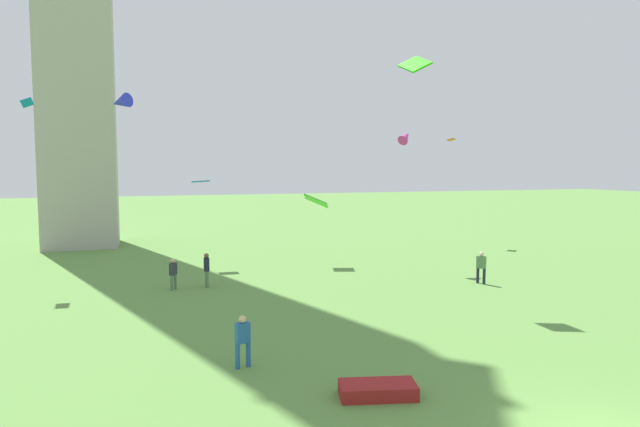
# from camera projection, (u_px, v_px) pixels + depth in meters

# --- Properties ---
(person_0) EXTENTS (0.30, 0.57, 1.83)m
(person_0) POSITION_uv_depth(u_px,v_px,m) (207.00, 268.00, 29.05)
(person_0) COLOR #51754C
(person_0) RESTS_ON ground_plane
(person_1) EXTENTS (0.43, 0.53, 1.79)m
(person_1) POSITION_uv_depth(u_px,v_px,m) (481.00, 266.00, 29.89)
(person_1) COLOR #1E2333
(person_1) RESTS_ON ground_plane
(person_2) EXTENTS (0.52, 0.35, 1.71)m
(person_2) POSITION_uv_depth(u_px,v_px,m) (243.00, 338.00, 17.29)
(person_2) COLOR #235693
(person_2) RESTS_ON ground_plane
(person_3) EXTENTS (0.45, 0.50, 1.67)m
(person_3) POSITION_uv_depth(u_px,v_px,m) (173.00, 272.00, 28.37)
(person_3) COLOR #51754C
(person_3) RESTS_ON ground_plane
(kite_flying_0) EXTENTS (1.03, 0.99, 0.26)m
(kite_flying_0) POSITION_uv_depth(u_px,v_px,m) (451.00, 140.00, 45.91)
(kite_flying_0) COLOR #D9590B
(kite_flying_1) EXTENTS (1.19, 0.85, 0.19)m
(kite_flying_1) POSITION_uv_depth(u_px,v_px,m) (200.00, 181.00, 35.46)
(kite_flying_1) COLOR #3277DB
(kite_flying_2) EXTENTS (1.39, 1.27, 1.12)m
(kite_flying_2) POSITION_uv_depth(u_px,v_px,m) (406.00, 137.00, 35.28)
(kite_flying_2) COLOR #CA2E8E
(kite_flying_3) EXTENTS (1.80, 1.82, 1.05)m
(kite_flying_3) POSITION_uv_depth(u_px,v_px,m) (316.00, 201.00, 35.99)
(kite_flying_3) COLOR #49CE2C
(kite_flying_4) EXTENTS (1.82, 1.82, 1.22)m
(kite_flying_4) POSITION_uv_depth(u_px,v_px,m) (120.00, 102.00, 37.48)
(kite_flying_4) COLOR #262FD3
(kite_flying_5) EXTENTS (1.11, 1.72, 1.17)m
(kite_flying_5) POSITION_uv_depth(u_px,v_px,m) (415.00, 64.00, 27.16)
(kite_flying_5) COLOR #23BC07
(kite_flying_6) EXTENTS (0.58, 0.90, 0.55)m
(kite_flying_6) POSITION_uv_depth(u_px,v_px,m) (27.00, 103.00, 29.80)
(kite_flying_6) COLOR blue
(kite_bundle_0) EXTENTS (2.33, 1.49, 0.39)m
(kite_bundle_0) POSITION_uv_depth(u_px,v_px,m) (378.00, 390.00, 15.14)
(kite_bundle_0) COLOR maroon
(kite_bundle_0) RESTS_ON ground_plane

